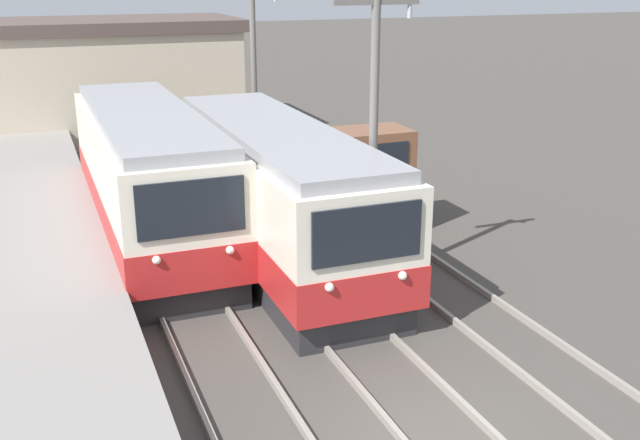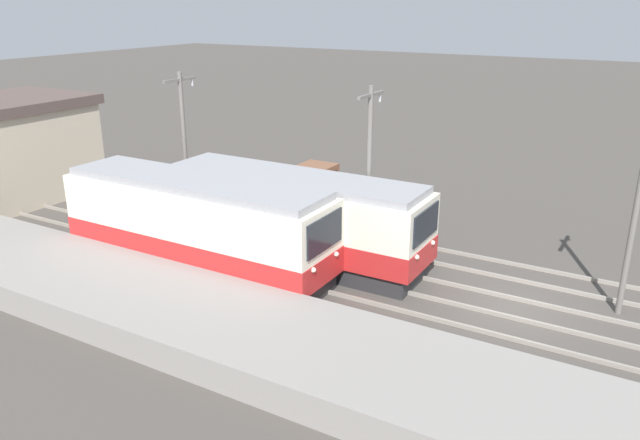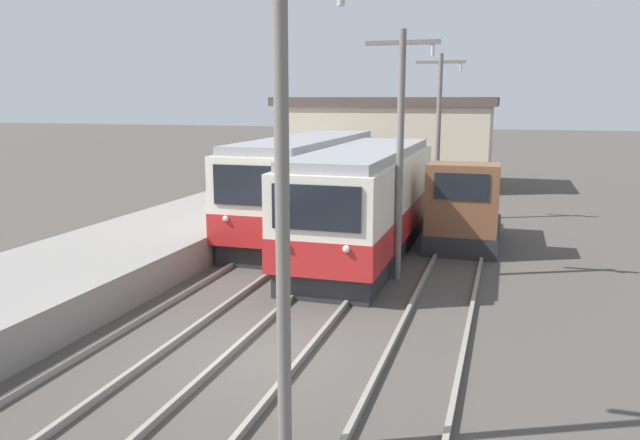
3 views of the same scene
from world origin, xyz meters
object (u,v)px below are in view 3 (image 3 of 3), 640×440
object	(u,v)px
commuter_train_left	(308,190)
catenary_mast_near	(283,197)
commuter_train_center	(366,206)
catenary_mast_far	(438,131)
shunting_locomotive	(465,211)
catenary_mast_mid	(400,147)

from	to	relation	value
commuter_train_left	catenary_mast_near	xyz separation A→B (m)	(4.31, -14.27, 2.05)
commuter_train_center	catenary_mast_far	world-z (taller)	catenary_mast_far
shunting_locomotive	catenary_mast_far	distance (m)	5.37
commuter_train_left	catenary_mast_mid	distance (m)	6.90
commuter_train_center	catenary_mast_near	size ratio (longest dim) A/B	1.60
commuter_train_center	catenary_mast_far	distance (m)	7.28
commuter_train_left	catenary_mast_near	bearing A→B (deg)	-73.21
commuter_train_center	shunting_locomotive	distance (m)	3.81
commuter_train_left	shunting_locomotive	size ratio (longest dim) A/B	2.33
commuter_train_left	catenary_mast_mid	size ratio (longest dim) A/B	1.62
catenary_mast_far	commuter_train_center	bearing A→B (deg)	-102.50
catenary_mast_near	catenary_mast_far	xyz separation A→B (m)	(0.00, 18.56, 0.00)
shunting_locomotive	catenary_mast_near	xyz separation A→B (m)	(-1.49, -14.07, 2.54)
shunting_locomotive	catenary_mast_near	size ratio (longest dim) A/B	0.70
catenary_mast_near	catenary_mast_far	world-z (taller)	same
commuter_train_left	catenary_mast_near	size ratio (longest dim) A/B	1.62
shunting_locomotive	catenary_mast_near	world-z (taller)	catenary_mast_near
commuter_train_center	catenary_mast_near	xyz separation A→B (m)	(1.51, -11.76, 2.11)
shunting_locomotive	catenary_mast_near	bearing A→B (deg)	-96.05
shunting_locomotive	catenary_mast_near	distance (m)	14.38
commuter_train_center	catenary_mast_far	bearing A→B (deg)	77.50
catenary_mast_near	catenary_mast_mid	xyz separation A→B (m)	(0.00, 9.28, 0.00)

